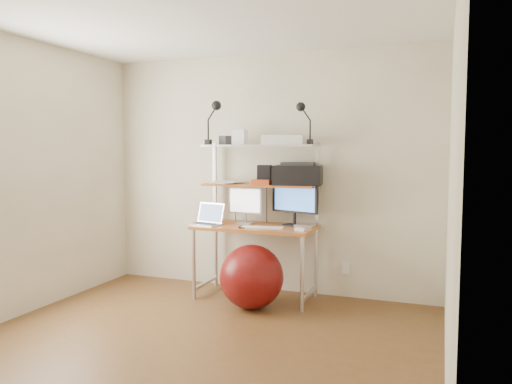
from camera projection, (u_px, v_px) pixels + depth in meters
room at (185, 184)px, 3.62m from camera, size 3.60×3.60×3.60m
computer_desk at (258, 204)px, 5.04m from camera, size 1.20×0.60×1.57m
wall_outlet at (346, 268)px, 5.06m from camera, size 0.08×0.01×0.12m
monitor_silver at (245, 203)px, 5.12m from camera, size 0.36×0.13×0.40m
monitor_black at (295, 199)px, 4.98m from camera, size 0.51×0.21×0.53m
laptop at (208, 220)px, 5.08m from camera, size 0.36×0.31×0.27m
keyboard at (262, 227)px, 4.85m from camera, size 0.42×0.18×0.01m
mouse at (300, 229)px, 4.67m from camera, size 0.10×0.07×0.03m
mac_mini at (305, 226)px, 4.89m from camera, size 0.18×0.18×0.03m
phone at (242, 227)px, 4.88m from camera, size 0.10×0.14×0.01m
printer at (298, 174)px, 4.95m from camera, size 0.52×0.39×0.22m
nas_cube at (265, 174)px, 5.08m from camera, size 0.15×0.15×0.19m
red_box at (261, 182)px, 4.97m from camera, size 0.20×0.15×0.05m
scanner at (283, 139)px, 4.95m from camera, size 0.45×0.33×0.11m
box_white at (240, 137)px, 5.12m from camera, size 0.13×0.11×0.15m
box_grey at (225, 140)px, 5.19m from camera, size 0.12×0.12×0.09m
clip_lamp_left at (215, 113)px, 5.10m from camera, size 0.18×0.10×0.45m
clip_lamp_right at (303, 114)px, 4.79m from camera, size 0.16×0.09×0.41m
exercise_ball at (252, 277)px, 4.71m from camera, size 0.61×0.61×0.61m
paper_stack at (227, 182)px, 5.21m from camera, size 0.44×0.41×0.02m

